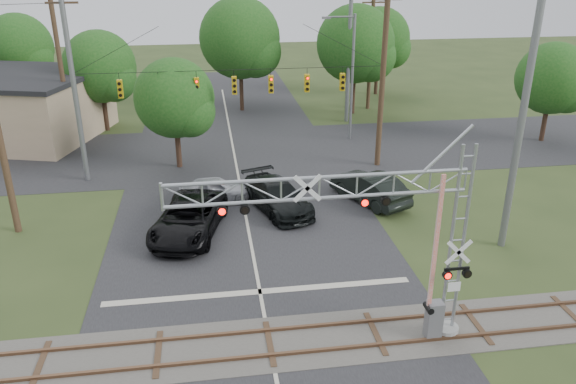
{
  "coord_description": "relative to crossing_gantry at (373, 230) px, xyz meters",
  "views": [
    {
      "loc": [
        -1.81,
        -14.65,
        13.07
      ],
      "look_at": [
        1.5,
        7.5,
        3.67
      ],
      "focal_mm": 35.0,
      "sensor_mm": 36.0,
      "label": 1
    }
  ],
  "objects": [
    {
      "name": "treeline",
      "position": [
        -3.8,
        32.05,
        1.08
      ],
      "size": [
        53.94,
        24.83,
        10.05
      ],
      "color": "#362318",
      "rests_on": "ground"
    },
    {
      "name": "suv_dark",
      "position": [
        3.69,
        12.46,
        -3.71
      ],
      "size": [
        3.89,
        5.55,
        1.74
      ],
      "primitive_type": "imported",
      "rotation": [
        0.0,
        0.0,
        3.58
      ],
      "color": "black",
      "rests_on": "ground"
    },
    {
      "name": "car_dark",
      "position": [
        -1.71,
        12.07,
        -3.75
      ],
      "size": [
        4.02,
        6.14,
        1.65
      ],
      "primitive_type": "imported",
      "rotation": [
        0.0,
        0.0,
        0.33
      ],
      "color": "black",
      "rests_on": "ground"
    },
    {
      "name": "road_main",
      "position": [
        -3.53,
        8.36,
        -4.57
      ],
      "size": [
        14.0,
        90.0,
        0.02
      ],
      "primitive_type": "cube",
      "color": "#242426",
      "rests_on": "ground"
    },
    {
      "name": "sedan_silver",
      "position": [
        -5.09,
        13.89,
        -3.87
      ],
      "size": [
        4.22,
        1.88,
        1.41
      ],
      "primitive_type": "imported",
      "rotation": [
        0.0,
        0.0,
        1.62
      ],
      "color": "#B6B7BE",
      "rests_on": "ground"
    },
    {
      "name": "crossing_gantry",
      "position": [
        0.0,
        0.0,
        0.0
      ],
      "size": [
        10.5,
        0.95,
        7.45
      ],
      "color": "gray",
      "rests_on": "ground"
    },
    {
      "name": "railroad_track",
      "position": [
        -3.53,
        0.36,
        -4.54
      ],
      "size": [
        90.0,
        3.2,
        0.17
      ],
      "color": "#45423C",
      "rests_on": "ground"
    },
    {
      "name": "utility_poles",
      "position": [
        -1.49,
        20.52,
        1.45
      ],
      "size": [
        26.89,
        27.46,
        12.99
      ],
      "color": "#3D2C1C",
      "rests_on": "ground"
    },
    {
      "name": "pickup_black",
      "position": [
        -6.53,
        9.82,
        -3.69
      ],
      "size": [
        4.41,
        6.87,
        1.76
      ],
      "primitive_type": "imported",
      "rotation": [
        0.0,
        0.0,
        -0.25
      ],
      "color": "black",
      "rests_on": "ground"
    },
    {
      "name": "ground",
      "position": [
        -3.53,
        -1.64,
        -4.58
      ],
      "size": [
        160.0,
        160.0,
        0.0
      ],
      "primitive_type": "plane",
      "color": "#2E3E1C",
      "rests_on": "ground"
    },
    {
      "name": "streetlight",
      "position": [
        5.38,
        24.37,
        0.65
      ],
      "size": [
        2.49,
        0.26,
        9.34
      ],
      "color": "slate",
      "rests_on": "ground"
    },
    {
      "name": "road_cross",
      "position": [
        -3.53,
        22.36,
        -4.56
      ],
      "size": [
        90.0,
        12.0,
        0.02
      ],
      "primitive_type": "cube",
      "color": "#242426",
      "rests_on": "ground"
    },
    {
      "name": "traffic_signal_span",
      "position": [
        -2.65,
        18.36,
        1.18
      ],
      "size": [
        19.34,
        0.36,
        11.5
      ],
      "color": "slate",
      "rests_on": "ground"
    }
  ]
}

